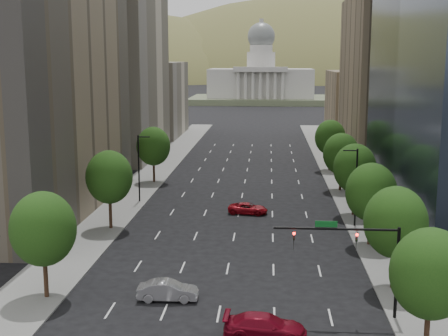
% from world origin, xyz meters
% --- Properties ---
extents(sidewalk_left, '(6.00, 200.00, 0.15)m').
position_xyz_m(sidewalk_left, '(-15.50, 60.00, 0.07)').
color(sidewalk_left, slate).
rests_on(sidewalk_left, ground).
extents(sidewalk_right, '(6.00, 200.00, 0.15)m').
position_xyz_m(sidewalk_right, '(15.50, 60.00, 0.07)').
color(sidewalk_right, slate).
rests_on(sidewalk_right, ground).
extents(midrise_cream_left, '(14.00, 30.00, 35.00)m').
position_xyz_m(midrise_cream_left, '(-25.00, 103.00, 17.50)').
color(midrise_cream_left, beige).
rests_on(midrise_cream_left, ground).
extents(filler_left, '(14.00, 26.00, 18.00)m').
position_xyz_m(filler_left, '(-25.00, 136.00, 9.00)').
color(filler_left, beige).
rests_on(filler_left, ground).
extents(parking_tan_right, '(14.00, 30.00, 30.00)m').
position_xyz_m(parking_tan_right, '(25.00, 100.00, 15.00)').
color(parking_tan_right, '#8C7759').
rests_on(parking_tan_right, ground).
extents(filler_right, '(14.00, 26.00, 16.00)m').
position_xyz_m(filler_right, '(25.00, 133.00, 8.00)').
color(filler_right, '#8C7759').
rests_on(filler_right, ground).
extents(tree_right_0, '(5.20, 5.20, 8.39)m').
position_xyz_m(tree_right_0, '(14.00, 25.00, 5.39)').
color(tree_right_0, '#382316').
rests_on(tree_right_0, ground).
extents(tree_right_1, '(5.20, 5.20, 8.75)m').
position_xyz_m(tree_right_1, '(14.00, 36.00, 5.75)').
color(tree_right_1, '#382316').
rests_on(tree_right_1, ground).
extents(tree_right_2, '(5.20, 5.20, 8.61)m').
position_xyz_m(tree_right_2, '(14.00, 48.00, 5.60)').
color(tree_right_2, '#382316').
rests_on(tree_right_2, ground).
extents(tree_right_3, '(5.20, 5.20, 8.89)m').
position_xyz_m(tree_right_3, '(14.00, 60.00, 5.89)').
color(tree_right_3, '#382316').
rests_on(tree_right_3, ground).
extents(tree_right_4, '(5.20, 5.20, 8.46)m').
position_xyz_m(tree_right_4, '(14.00, 74.00, 5.46)').
color(tree_right_4, '#382316').
rests_on(tree_right_4, ground).
extents(tree_right_5, '(5.20, 5.20, 8.75)m').
position_xyz_m(tree_right_5, '(14.00, 90.00, 5.75)').
color(tree_right_5, '#382316').
rests_on(tree_right_5, ground).
extents(tree_left_0, '(5.20, 5.20, 8.75)m').
position_xyz_m(tree_left_0, '(-14.00, 32.00, 5.75)').
color(tree_left_0, '#382316').
rests_on(tree_left_0, ground).
extents(tree_left_1, '(5.20, 5.20, 8.97)m').
position_xyz_m(tree_left_1, '(-14.00, 52.00, 5.96)').
color(tree_left_1, '#382316').
rests_on(tree_left_1, ground).
extents(tree_left_2, '(5.20, 5.20, 8.68)m').
position_xyz_m(tree_left_2, '(-14.00, 78.00, 5.68)').
color(tree_left_2, '#382316').
rests_on(tree_left_2, ground).
extents(streetlight_rn, '(1.70, 0.20, 9.00)m').
position_xyz_m(streetlight_rn, '(13.44, 55.00, 4.84)').
color(streetlight_rn, black).
rests_on(streetlight_rn, ground).
extents(streetlight_ln, '(1.70, 0.20, 9.00)m').
position_xyz_m(streetlight_ln, '(-13.44, 65.00, 4.84)').
color(streetlight_ln, black).
rests_on(streetlight_ln, ground).
extents(traffic_signal, '(9.12, 0.40, 7.38)m').
position_xyz_m(traffic_signal, '(10.53, 30.00, 5.17)').
color(traffic_signal, black).
rests_on(traffic_signal, ground).
extents(capitol, '(60.00, 40.00, 35.20)m').
position_xyz_m(capitol, '(0.00, 249.71, 8.58)').
color(capitol, '#596647').
rests_on(capitol, ground).
extents(foothills, '(720.00, 413.00, 263.00)m').
position_xyz_m(foothills, '(34.67, 599.39, -37.78)').
color(foothills, olive).
rests_on(foothills, ground).
extents(car_red_near, '(5.82, 2.58, 1.66)m').
position_xyz_m(car_red_near, '(3.50, 26.31, 0.83)').
color(car_red_near, maroon).
rests_on(car_red_near, ground).
extents(car_silver, '(4.88, 1.87, 1.59)m').
position_xyz_m(car_silver, '(-4.25, 32.36, 0.79)').
color(car_silver, '#939398').
rests_on(car_silver, ground).
extents(car_red_far, '(5.10, 2.84, 1.35)m').
position_xyz_m(car_red_far, '(1.15, 59.96, 0.67)').
color(car_red_far, maroon).
rests_on(car_red_far, ground).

